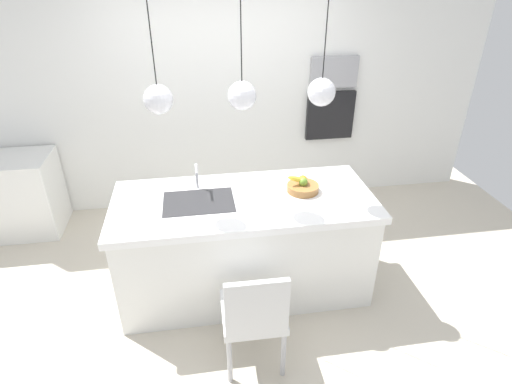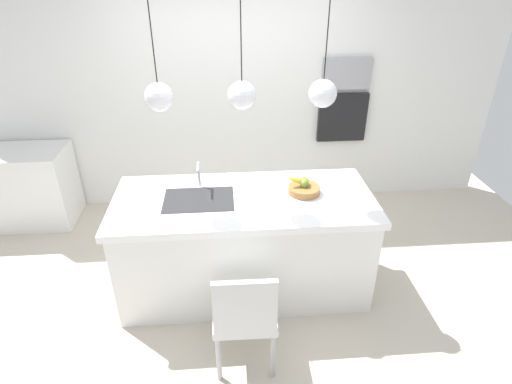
% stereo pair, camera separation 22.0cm
% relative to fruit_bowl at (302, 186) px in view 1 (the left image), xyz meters
% --- Properties ---
extents(floor, '(6.60, 6.60, 0.00)m').
position_rel_fruit_bowl_xyz_m(floor, '(-0.50, -0.05, -0.96)').
color(floor, beige).
rests_on(floor, ground).
extents(back_wall, '(6.00, 0.10, 2.60)m').
position_rel_fruit_bowl_xyz_m(back_wall, '(-0.50, 1.60, 0.34)').
color(back_wall, white).
rests_on(back_wall, ground).
extents(kitchen_island, '(2.12, 0.93, 0.91)m').
position_rel_fruit_bowl_xyz_m(kitchen_island, '(-0.50, -0.05, -0.50)').
color(kitchen_island, white).
rests_on(kitchen_island, ground).
extents(sink_basin, '(0.56, 0.40, 0.02)m').
position_rel_fruit_bowl_xyz_m(sink_basin, '(-0.86, -0.05, -0.05)').
color(sink_basin, '#2D2D30').
rests_on(sink_basin, kitchen_island).
extents(faucet, '(0.02, 0.17, 0.22)m').
position_rel_fruit_bowl_xyz_m(faucet, '(-0.86, 0.17, 0.10)').
color(faucet, silver).
rests_on(faucet, kitchen_island).
extents(fruit_bowl, '(0.27, 0.26, 0.16)m').
position_rel_fruit_bowl_xyz_m(fruit_bowl, '(0.00, 0.00, 0.00)').
color(fruit_bowl, '#9E6B38').
rests_on(fruit_bowl, kitchen_island).
extents(side_counter, '(1.10, 0.60, 0.85)m').
position_rel_fruit_bowl_xyz_m(side_counter, '(-2.90, 1.23, -0.53)').
color(side_counter, white).
rests_on(side_counter, ground).
extents(microwave, '(0.54, 0.08, 0.34)m').
position_rel_fruit_bowl_xyz_m(microwave, '(0.72, 1.53, 0.57)').
color(microwave, '#9E9EA3').
rests_on(microwave, back_wall).
extents(oven, '(0.56, 0.08, 0.56)m').
position_rel_fruit_bowl_xyz_m(oven, '(0.72, 1.53, 0.07)').
color(oven, black).
rests_on(oven, back_wall).
extents(chair_near, '(0.44, 0.45, 0.89)m').
position_rel_fruit_bowl_xyz_m(chair_near, '(-0.54, -0.89, -0.46)').
color(chair_near, silver).
rests_on(chair_near, ground).
extents(pendant_light_left, '(0.21, 0.21, 0.81)m').
position_rel_fruit_bowl_xyz_m(pendant_light_left, '(-1.08, -0.05, 0.80)').
color(pendant_light_left, silver).
extents(pendant_light_center, '(0.21, 0.21, 0.81)m').
position_rel_fruit_bowl_xyz_m(pendant_light_center, '(-0.50, -0.05, 0.80)').
color(pendant_light_center, silver).
extents(pendant_light_right, '(0.21, 0.21, 0.81)m').
position_rel_fruit_bowl_xyz_m(pendant_light_right, '(0.08, -0.05, 0.80)').
color(pendant_light_right, silver).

